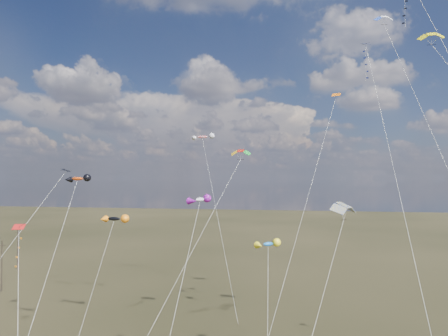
# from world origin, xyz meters

# --- Properties ---
(utility_pole_near) EXTENTS (1.40, 0.20, 8.00)m
(utility_pole_near) POSITION_xyz_m (-38.00, 30.00, 4.09)
(utility_pole_near) COLOR black
(utility_pole_near) RESTS_ON ground
(utility_pole_far) EXTENTS (1.40, 0.20, 8.00)m
(utility_pole_far) POSITION_xyz_m (-46.00, 44.00, 4.09)
(utility_pole_far) COLOR black
(utility_pole_far) RESTS_ON ground
(diamond_black_high) EXTENTS (7.19, 23.90, 38.96)m
(diamond_black_high) POSITION_xyz_m (19.17, 14.26, 33.49)
(diamond_black_high) COLOR black
(diamond_black_high) RESTS_ON ground
(diamond_navy_tall) EXTENTS (2.07, 22.90, 32.99)m
(diamond_navy_tall) POSITION_xyz_m (15.78, 18.28, 28.24)
(diamond_navy_tall) COLOR #0D174B
(diamond_navy_tall) RESTS_ON ground
(diamond_black_mid) EXTENTS (7.28, 13.85, 18.97)m
(diamond_black_mid) POSITION_xyz_m (-20.21, 13.14, 14.06)
(diamond_black_mid) COLOR black
(diamond_black_mid) RESTS_ON ground
(diamond_red_low) EXTENTS (7.62, 9.62, 14.13)m
(diamond_red_low) POSITION_xyz_m (-13.57, 2.18, 11.60)
(diamond_red_low) COLOR red
(diamond_red_low) RESTS_ON ground
(diamond_orange_center) EXTENTS (8.58, 13.09, 27.14)m
(diamond_orange_center) POSITION_xyz_m (10.08, 15.00, 19.46)
(diamond_orange_center) COLOR #F16601
(diamond_orange_center) RESTS_ON ground
(parafoil_yellow) EXTENTS (13.67, 20.30, 33.20)m
(parafoil_yellow) POSITION_xyz_m (21.71, 17.42, 32.37)
(parafoil_yellow) COLOR #DDD007
(parafoil_yellow) RESTS_ON ground
(parafoil_blue_white) EXTENTS (4.59, 31.91, 37.99)m
(parafoil_blue_white) POSITION_xyz_m (18.54, 24.20, 37.04)
(parafoil_blue_white) COLOR blue
(parafoil_blue_white) RESTS_ON ground
(parafoil_striped) EXTENTS (6.56, 11.04, 16.24)m
(parafoil_striped) POSITION_xyz_m (12.02, 9.93, 15.51)
(parafoil_striped) COLOR gold
(parafoil_striped) RESTS_ON ground
(parafoil_tricolor) EXTENTS (9.11, 17.55, 21.61)m
(parafoil_tricolor) POSITION_xyz_m (1.53, 20.05, 20.93)
(parafoil_tricolor) COLOR yellow
(parafoil_tricolor) RESTS_ON ground
(novelty_black_orange) EXTENTS (3.48, 9.58, 13.34)m
(novelty_black_orange) POSITION_xyz_m (-14.46, 20.60, 12.78)
(novelty_black_orange) COLOR black
(novelty_black_orange) RESTS_ON ground
(novelty_orange_black) EXTENTS (4.79, 16.18, 18.28)m
(novelty_orange_black) POSITION_xyz_m (-15.59, 13.99, 17.72)
(novelty_orange_black) COLOR #D2420E
(novelty_orange_black) RESTS_ON ground
(novelty_white_purple) EXTENTS (2.49, 9.83, 16.42)m
(novelty_white_purple) POSITION_xyz_m (-0.22, 7.61, 15.90)
(novelty_white_purple) COLOR silver
(novelty_white_purple) RESTS_ON ground
(novelty_redwhite_stripe) EXTENTS (10.35, 17.29, 25.37)m
(novelty_redwhite_stripe) POSITION_xyz_m (-7.53, 39.00, 24.71)
(novelty_redwhite_stripe) COLOR red
(novelty_redwhite_stripe) RESTS_ON ground
(novelty_blue_yellow) EXTENTS (2.25, 10.71, 12.09)m
(novelty_blue_yellow) POSITION_xyz_m (5.35, 12.06, 11.56)
(novelty_blue_yellow) COLOR blue
(novelty_blue_yellow) RESTS_ON ground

